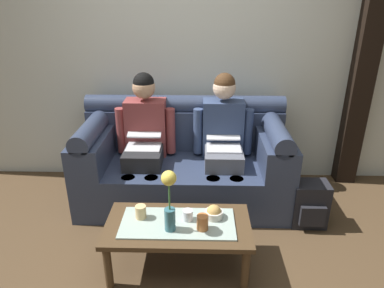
{
  "coord_description": "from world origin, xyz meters",
  "views": [
    {
      "loc": [
        0.15,
        -1.85,
        1.88
      ],
      "look_at": [
        0.08,
        0.93,
        0.67
      ],
      "focal_mm": 32.87,
      "sensor_mm": 36.0,
      "label": 1
    }
  ],
  "objects_px": {
    "cup_near_left": "(188,215)",
    "cup_near_right": "(203,222)",
    "person_left": "(145,135)",
    "snack_bowl": "(214,213)",
    "backpack_right": "(309,205)",
    "couch": "(184,162)",
    "person_right": "(223,136)",
    "flower_vase": "(169,199)",
    "coffee_table": "(178,229)",
    "cup_far_center": "(141,212)"
  },
  "relations": [
    {
      "from": "couch",
      "to": "backpack_right",
      "type": "height_order",
      "value": "couch"
    },
    {
      "from": "flower_vase",
      "to": "cup_far_center",
      "type": "height_order",
      "value": "flower_vase"
    },
    {
      "from": "couch",
      "to": "cup_near_right",
      "type": "height_order",
      "value": "couch"
    },
    {
      "from": "flower_vase",
      "to": "cup_near_right",
      "type": "bearing_deg",
      "value": 2.93
    },
    {
      "from": "person_right",
      "to": "backpack_right",
      "type": "height_order",
      "value": "person_right"
    },
    {
      "from": "couch",
      "to": "backpack_right",
      "type": "xyz_separation_m",
      "value": [
        1.1,
        -0.43,
        -0.18
      ]
    },
    {
      "from": "person_left",
      "to": "snack_bowl",
      "type": "distance_m",
      "value": 1.12
    },
    {
      "from": "cup_far_center",
      "to": "cup_near_left",
      "type": "bearing_deg",
      "value": -2.56
    },
    {
      "from": "couch",
      "to": "person_right",
      "type": "bearing_deg",
      "value": -0.29
    },
    {
      "from": "flower_vase",
      "to": "cup_near_right",
      "type": "height_order",
      "value": "flower_vase"
    },
    {
      "from": "coffee_table",
      "to": "cup_near_right",
      "type": "height_order",
      "value": "cup_near_right"
    },
    {
      "from": "cup_near_right",
      "to": "snack_bowl",
      "type": "bearing_deg",
      "value": 59.39
    },
    {
      "from": "backpack_right",
      "to": "cup_far_center",
      "type": "bearing_deg",
      "value": -160.09
    },
    {
      "from": "flower_vase",
      "to": "backpack_right",
      "type": "height_order",
      "value": "flower_vase"
    },
    {
      "from": "snack_bowl",
      "to": "cup_near_left",
      "type": "relative_size",
      "value": 1.65
    },
    {
      "from": "person_left",
      "to": "backpack_right",
      "type": "relative_size",
      "value": 3.03
    },
    {
      "from": "couch",
      "to": "snack_bowl",
      "type": "bearing_deg",
      "value": -74.33
    },
    {
      "from": "person_left",
      "to": "cup_near_right",
      "type": "xyz_separation_m",
      "value": [
        0.54,
        -1.04,
        -0.22
      ]
    },
    {
      "from": "person_right",
      "to": "snack_bowl",
      "type": "bearing_deg",
      "value": -96.96
    },
    {
      "from": "cup_near_right",
      "to": "coffee_table",
      "type": "bearing_deg",
      "value": 158.12
    },
    {
      "from": "cup_near_right",
      "to": "backpack_right",
      "type": "bearing_deg",
      "value": 33.64
    },
    {
      "from": "cup_near_right",
      "to": "cup_near_left",
      "type": "bearing_deg",
      "value": 134.76
    },
    {
      "from": "cup_near_left",
      "to": "backpack_right",
      "type": "bearing_deg",
      "value": 26.35
    },
    {
      "from": "couch",
      "to": "snack_bowl",
      "type": "distance_m",
      "value": 0.95
    },
    {
      "from": "person_right",
      "to": "cup_far_center",
      "type": "bearing_deg",
      "value": -124.42
    },
    {
      "from": "couch",
      "to": "coffee_table",
      "type": "distance_m",
      "value": 0.98
    },
    {
      "from": "couch",
      "to": "cup_far_center",
      "type": "height_order",
      "value": "couch"
    },
    {
      "from": "couch",
      "to": "person_left",
      "type": "height_order",
      "value": "person_left"
    },
    {
      "from": "snack_bowl",
      "to": "backpack_right",
      "type": "relative_size",
      "value": 0.32
    },
    {
      "from": "couch",
      "to": "cup_near_left",
      "type": "height_order",
      "value": "couch"
    },
    {
      "from": "person_right",
      "to": "coffee_table",
      "type": "bearing_deg",
      "value": -110.56
    },
    {
      "from": "coffee_table",
      "to": "snack_bowl",
      "type": "distance_m",
      "value": 0.28
    },
    {
      "from": "person_right",
      "to": "cup_near_right",
      "type": "bearing_deg",
      "value": -100.42
    },
    {
      "from": "backpack_right",
      "to": "flower_vase",
      "type": "bearing_deg",
      "value": -151.31
    },
    {
      "from": "couch",
      "to": "cup_near_right",
      "type": "xyz_separation_m",
      "value": [
        0.17,
        -1.05,
        0.07
      ]
    },
    {
      "from": "person_right",
      "to": "coffee_table",
      "type": "xyz_separation_m",
      "value": [
        -0.37,
        -0.98,
        -0.33
      ]
    },
    {
      "from": "person_left",
      "to": "couch",
      "type": "bearing_deg",
      "value": 0.34
    },
    {
      "from": "flower_vase",
      "to": "snack_bowl",
      "type": "height_order",
      "value": "flower_vase"
    },
    {
      "from": "coffee_table",
      "to": "backpack_right",
      "type": "height_order",
      "value": "backpack_right"
    },
    {
      "from": "backpack_right",
      "to": "cup_near_right",
      "type": "bearing_deg",
      "value": -146.36
    },
    {
      "from": "person_left",
      "to": "flower_vase",
      "type": "xyz_separation_m",
      "value": [
        0.32,
        -1.06,
        -0.02
      ]
    },
    {
      "from": "cup_near_left",
      "to": "cup_near_right",
      "type": "height_order",
      "value": "cup_near_right"
    },
    {
      "from": "person_left",
      "to": "cup_near_left",
      "type": "relative_size",
      "value": 15.73
    },
    {
      "from": "coffee_table",
      "to": "flower_vase",
      "type": "distance_m",
      "value": 0.32
    },
    {
      "from": "coffee_table",
      "to": "cup_near_left",
      "type": "xyz_separation_m",
      "value": [
        0.07,
        0.04,
        0.1
      ]
    },
    {
      "from": "coffee_table",
      "to": "backpack_right",
      "type": "bearing_deg",
      "value": 26.41
    },
    {
      "from": "person_left",
      "to": "person_right",
      "type": "bearing_deg",
      "value": 0.02
    },
    {
      "from": "person_right",
      "to": "coffee_table",
      "type": "height_order",
      "value": "person_right"
    },
    {
      "from": "cup_near_left",
      "to": "person_right",
      "type": "bearing_deg",
      "value": 72.47
    },
    {
      "from": "coffee_table",
      "to": "snack_bowl",
      "type": "height_order",
      "value": "snack_bowl"
    }
  ]
}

